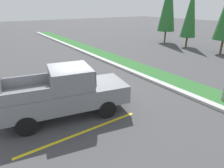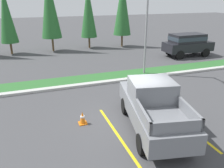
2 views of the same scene
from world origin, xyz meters
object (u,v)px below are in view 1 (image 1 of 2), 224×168
cypress_tree_leftmost (169,2)px  cypress_tree_left_inner (191,13)px  pickup_truck_main (66,92)px  traffic_cone (72,82)px

cypress_tree_leftmost → cypress_tree_left_inner: 3.49m
pickup_truck_main → cypress_tree_left_inner: cypress_tree_left_inner is taller
cypress_tree_leftmost → cypress_tree_left_inner: bearing=-3.1°
pickup_truck_main → traffic_cone: size_ratio=9.16×
pickup_truck_main → traffic_cone: (-2.70, 1.36, -0.75)m
pickup_truck_main → cypress_tree_leftmost: (-9.53, 17.02, 3.72)m
cypress_tree_leftmost → pickup_truck_main: bearing=-60.7°
traffic_cone → cypress_tree_leftmost: bearing=113.6°
cypress_tree_leftmost → traffic_cone: 17.66m
cypress_tree_left_inner → traffic_cone: bearing=-77.2°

